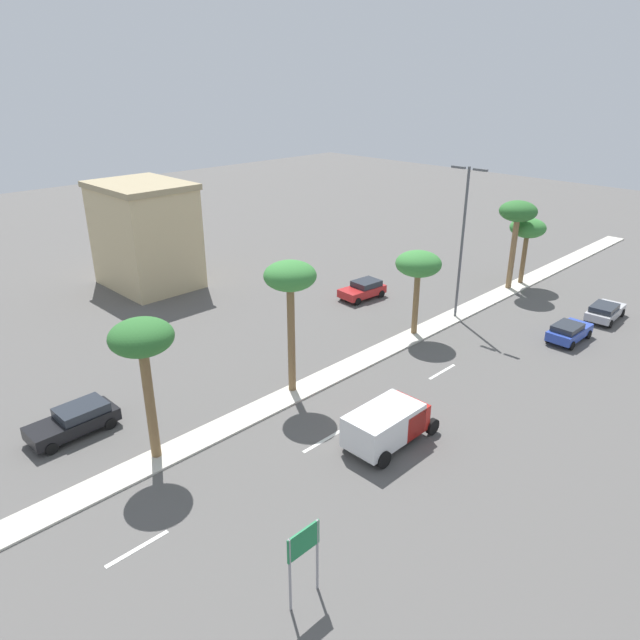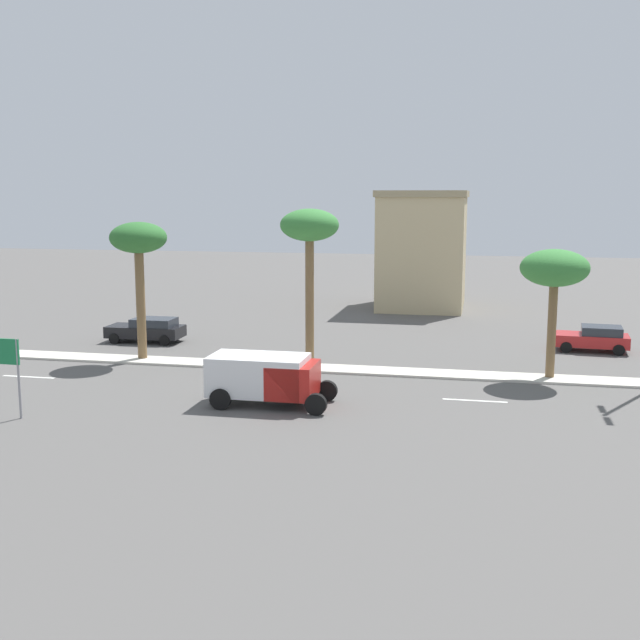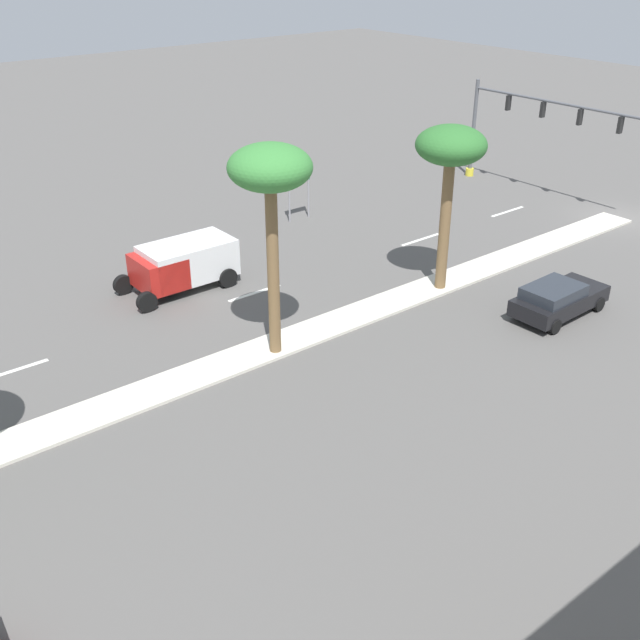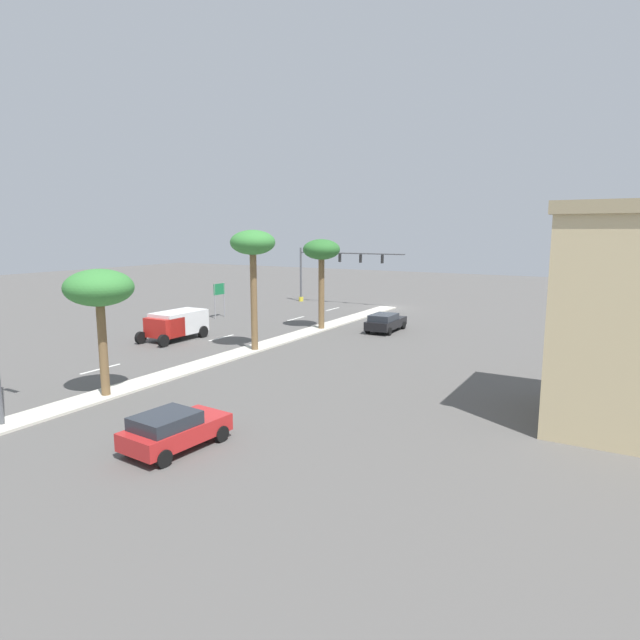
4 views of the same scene
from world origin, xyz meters
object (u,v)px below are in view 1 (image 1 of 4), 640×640
Objects in this scene: box_truck at (389,423)px; palm_tree_trailing at (418,265)px; sedan_blue_outboard at (569,331)px; palm_tree_near at (528,229)px; sedan_silver_leading at (605,311)px; directional_road_sign at (304,549)px; street_lamp_right at (463,234)px; palm_tree_rear at (142,343)px; palm_tree_left at (290,281)px; sedan_black_mid at (75,420)px; palm_tree_mid at (518,215)px; commercial_building at (145,235)px; sedan_red_left at (363,289)px.

palm_tree_trailing is at bearing 121.34° from box_truck.
box_truck is (-1.16, -19.10, 0.47)m from sedan_blue_outboard.
sedan_silver_leading is (8.78, -3.30, -4.38)m from palm_tree_near.
street_lamp_right is at bearing 112.42° from directional_road_sign.
palm_tree_rear is 9.37m from palm_tree_left.
palm_tree_rear is 0.64× the size of street_lamp_right.
palm_tree_left is 13.79m from sedan_black_mid.
palm_tree_rear is 0.91× the size of palm_tree_left.
directional_road_sign is 0.44× the size of palm_tree_rear.
directional_road_sign is 29.53m from street_lamp_right.
sedan_blue_outboard is at bearing 86.52° from box_truck.
palm_tree_rear is at bearing -90.84° from street_lamp_right.
directional_road_sign is at bearing -73.37° from palm_tree_near.
palm_tree_near is 2.67m from palm_tree_mid.
commercial_building reaches higher than palm_tree_near.
palm_tree_trailing is at bearing 89.36° from palm_tree_left.
palm_tree_near is 1.13× the size of box_truck.
street_lamp_right is (0.34, -9.06, 0.05)m from palm_tree_mid.
sedan_blue_outboard is (8.57, 6.94, -4.58)m from palm_tree_trailing.
directional_road_sign is 0.35× the size of commercial_building.
street_lamp_right reaches higher than palm_tree_rear.
sedan_red_left is at bearing -166.59° from street_lamp_right.
sedan_blue_outboard is at bearing 25.09° from commercial_building.
palm_tree_left is 9.55m from box_truck.
box_truck is at bearing -75.48° from palm_tree_near.
palm_tree_mid is at bearing 105.79° from box_truck.
street_lamp_right reaches higher than sedan_black_mid.
sedan_black_mid is at bearing -100.67° from street_lamp_right.
palm_tree_mid is at bearing 89.69° from palm_tree_left.
palm_tree_left is 2.06× the size of sedan_blue_outboard.
sedan_red_left is (-8.02, -1.91, -6.00)m from street_lamp_right.
palm_tree_mid is (-0.08, -2.11, 1.63)m from palm_tree_near.
palm_tree_left is 28.24m from palm_tree_near.
directional_road_sign is at bearing -72.35° from palm_tree_mid.
palm_tree_mid is (0.05, 35.41, 0.38)m from palm_tree_rear.
palm_tree_left reaches higher than palm_tree_mid.
directional_road_sign reaches higher than sedan_silver_leading.
sedan_black_mid is at bearing -39.15° from commercial_building.
street_lamp_right is 2.20× the size of box_truck.
palm_tree_rear is 35.41m from palm_tree_mid.
directional_road_sign is at bearing -85.71° from sedan_silver_leading.
palm_tree_rear reaches higher than palm_tree_trailing.
directional_road_sign is 0.28× the size of street_lamp_right.
sedan_silver_leading is at bearing 75.41° from palm_tree_rear.
palm_tree_trailing is at bearing -124.68° from sedan_silver_leading.
box_truck is at bearing -0.75° from palm_tree_left.
palm_tree_near is at bearing 159.38° from sedan_silver_leading.
palm_tree_near is (0.22, 28.17, -1.97)m from palm_tree_left.
sedan_red_left is at bearing 95.83° from sedan_black_mid.
palm_tree_rear is 1.40× the size of box_truck.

